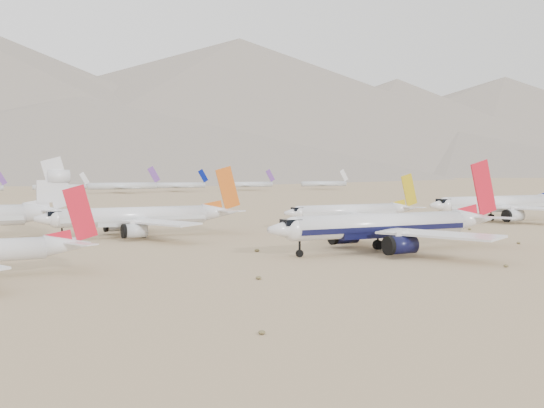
{
  "coord_description": "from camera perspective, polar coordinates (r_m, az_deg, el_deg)",
  "views": [
    {
      "loc": [
        -85.92,
        -102.21,
        15.9
      ],
      "look_at": [
        -9.52,
        49.48,
        7.0
      ],
      "focal_mm": 45.0,
      "sensor_mm": 36.0,
      "label": 1
    }
  ],
  "objects": [
    {
      "name": "row2_orange_tail",
      "position": [
        161.57,
        -10.8,
        -1.05
      ],
      "size": [
        46.27,
        45.26,
        16.5
      ],
      "color": "white",
      "rests_on": "ground"
    },
    {
      "name": "ground",
      "position": [
        134.47,
        13.26,
        -3.87
      ],
      "size": [
        7000.0,
        7000.0,
        0.0
      ],
      "primitive_type": "plane",
      "color": "olive",
      "rests_on": "ground"
    },
    {
      "name": "main_airliner",
      "position": [
        132.7,
        9.89,
        -1.8
      ],
      "size": [
        50.43,
        49.26,
        17.8
      ],
      "color": "white",
      "rests_on": "ground"
    },
    {
      "name": "mountain_range",
      "position": [
        1765.8,
        -21.77,
        8.46
      ],
      "size": [
        7354.0,
        3024.0,
        470.0
      ],
      "color": "slate",
      "rests_on": "ground"
    },
    {
      "name": "foothills",
      "position": [
        1350.26,
        0.27,
        5.18
      ],
      "size": [
        4637.5,
        1395.0,
        155.0
      ],
      "color": "slate",
      "rests_on": "ground"
    },
    {
      "name": "distant_storage_row",
      "position": [
        447.18,
        -18.64,
        1.36
      ],
      "size": [
        486.05,
        60.19,
        15.07
      ],
      "color": "silver",
      "rests_on": "ground"
    },
    {
      "name": "row2_navy_widebody",
      "position": [
        216.03,
        18.59,
        -0.02
      ],
      "size": [
        51.54,
        50.4,
        18.33
      ],
      "color": "white",
      "rests_on": "ground"
    },
    {
      "name": "row2_gold_tail",
      "position": [
        187.56,
        6.8,
        -0.64
      ],
      "size": [
        40.71,
        39.82,
        14.5
      ],
      "color": "white",
      "rests_on": "ground"
    }
  ]
}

